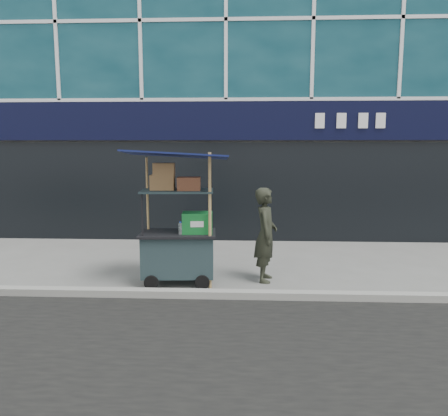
{
  "coord_description": "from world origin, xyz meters",
  "views": [
    {
      "loc": [
        0.44,
        -6.65,
        2.35
      ],
      "look_at": [
        0.08,
        1.2,
        1.2
      ],
      "focal_mm": 35.0,
      "sensor_mm": 36.0,
      "label": 1
    }
  ],
  "objects": [
    {
      "name": "building",
      "position": [
        0.0,
        6.95,
        6.02
      ],
      "size": [
        16.0,
        6.2,
        12.0
      ],
      "color": "slate",
      "rests_on": "ground"
    },
    {
      "name": "vendor_man",
      "position": [
        0.82,
        0.72,
        0.81
      ],
      "size": [
        0.44,
        0.63,
        1.63
      ],
      "primitive_type": "imported",
      "rotation": [
        0.0,
        0.0,
        1.47
      ],
      "color": "#272A1F",
      "rests_on": "ground"
    },
    {
      "name": "ground",
      "position": [
        0.0,
        0.0,
        0.0
      ],
      "size": [
        80.0,
        80.0,
        0.0
      ],
      "primitive_type": "plane",
      "color": "slate",
      "rests_on": "ground"
    },
    {
      "name": "curb",
      "position": [
        0.0,
        -0.2,
        0.06
      ],
      "size": [
        80.0,
        0.18,
        0.12
      ],
      "primitive_type": "cube",
      "color": "gray",
      "rests_on": "ground"
    },
    {
      "name": "vendor_cart",
      "position": [
        -0.65,
        0.52,
        0.8
      ],
      "size": [
        1.76,
        1.3,
        2.28
      ],
      "rotation": [
        0.0,
        0.0,
        0.07
      ],
      "color": "#1B2D2E",
      "rests_on": "ground"
    }
  ]
}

